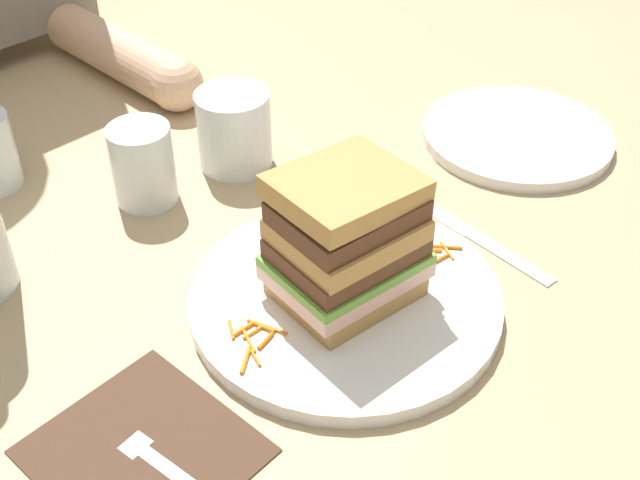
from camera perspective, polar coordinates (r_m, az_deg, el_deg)
name	(u,v)px	position (r m, az deg, el deg)	size (l,w,h in m)	color
ground_plane	(347,315)	(0.68, 1.92, -5.30)	(3.00, 3.00, 0.00)	tan
main_plate	(345,299)	(0.69, 1.79, -4.15)	(0.26, 0.26, 0.01)	white
sandwich	(346,241)	(0.65, 1.87, -0.06)	(0.13, 0.11, 0.12)	tan
carrot_shred_0	(248,339)	(0.65, -5.08, -6.93)	(0.00, 0.00, 0.03)	orange
carrot_shred_1	(243,329)	(0.65, -5.44, -6.26)	(0.00, 0.00, 0.02)	orange
carrot_shred_2	(266,341)	(0.64, -3.84, -7.07)	(0.00, 0.00, 0.02)	orange
carrot_shred_3	(253,332)	(0.65, -4.73, -6.46)	(0.00, 0.00, 0.02)	orange
carrot_shred_4	(270,328)	(0.65, -3.50, -6.16)	(0.00, 0.00, 0.03)	orange
carrot_shred_5	(231,330)	(0.65, -6.25, -6.28)	(0.00, 0.00, 0.02)	orange
carrot_shred_6	(261,326)	(0.65, -4.15, -6.04)	(0.00, 0.00, 0.03)	orange
carrot_shred_7	(255,357)	(0.63, -4.60, -8.17)	(0.00, 0.00, 0.02)	orange
carrot_shred_8	(246,360)	(0.63, -5.24, -8.37)	(0.00, 0.00, 0.03)	orange
carrot_shred_9	(420,256)	(0.72, 7.03, -1.12)	(0.00, 0.00, 0.03)	orange
carrot_shred_10	(430,251)	(0.73, 7.76, -0.74)	(0.00, 0.00, 0.02)	orange
carrot_shred_11	(411,249)	(0.73, 6.41, -0.65)	(0.00, 0.00, 0.02)	orange
carrot_shred_12	(435,262)	(0.72, 8.10, -1.52)	(0.00, 0.00, 0.03)	orange
carrot_shred_13	(426,235)	(0.75, 7.44, 0.34)	(0.00, 0.00, 0.03)	orange
carrot_shred_14	(447,247)	(0.74, 8.90, -0.50)	(0.00, 0.00, 0.03)	orange
carrot_shred_15	(447,250)	(0.73, 8.89, -0.72)	(0.00, 0.00, 0.03)	orange
carrot_shred_16	(410,234)	(0.75, 6.34, 0.39)	(0.00, 0.00, 0.03)	orange
carrot_shred_17	(425,250)	(0.73, 7.39, -0.72)	(0.00, 0.00, 0.03)	orange
carrot_shred_18	(415,245)	(0.73, 6.71, -0.37)	(0.00, 0.00, 0.02)	orange
napkin_dark	(143,450)	(0.60, -12.30, -14.23)	(0.13, 0.14, 0.00)	#4C3323
fork	(165,464)	(0.59, -10.83, -15.18)	(0.03, 0.17, 0.00)	silver
knife	(471,233)	(0.78, 10.55, 0.49)	(0.03, 0.20, 0.00)	silver
juice_glass	(234,133)	(0.85, -6.03, 7.50)	(0.08, 0.08, 0.08)	white
empty_tumbler_1	(143,165)	(0.81, -12.32, 5.19)	(0.06, 0.06, 0.08)	silver
side_plate	(517,135)	(0.93, 13.66, 7.15)	(0.21, 0.21, 0.01)	white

